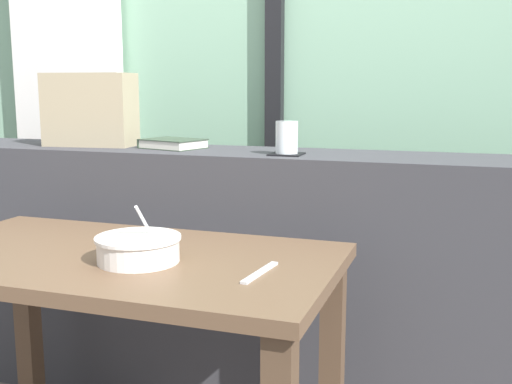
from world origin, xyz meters
The scene contains 11 objects.
outdoor_backdrop centered at (0.00, 1.21, 1.40)m, with size 4.80×0.08×2.80m, color #84B293.
curtain_left_panel centered at (-1.04, 1.11, 1.25)m, with size 0.56×0.06×2.50m, color white.
window_divider_post centered at (-0.04, 1.14, 1.30)m, with size 0.07×0.05×2.60m, color black.
dark_console_ledge centered at (0.00, 0.55, 0.45)m, with size 2.80×0.36×0.89m, color #38383D.
breakfast_table centered at (-0.08, -0.07, 0.57)m, with size 1.10×0.60×0.69m.
coaster_square centered at (0.20, 0.48, 0.89)m, with size 0.10×0.10×0.01m, color black.
juice_glass centered at (0.20, 0.48, 0.94)m, with size 0.07×0.07×0.10m.
closed_book centered at (-0.24, 0.56, 0.91)m, with size 0.23×0.20×0.03m.
throw_pillow centered at (-0.56, 0.55, 1.02)m, with size 0.32×0.14×0.26m, color tan.
soup_bowl centered at (0.00, -0.11, 0.72)m, with size 0.21×0.21×0.14m.
fork_utensil centered at (0.31, -0.11, 0.69)m, with size 0.02×0.17×0.01m, color silver.
Camera 1 is at (0.73, -1.38, 1.10)m, focal length 43.28 mm.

